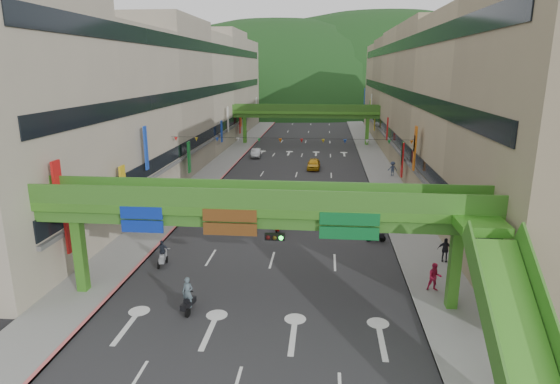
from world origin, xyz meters
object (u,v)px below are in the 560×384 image
(car_yellow, at_px, (314,164))
(pedestrian_red, at_px, (434,279))
(scooter_rider_near, at_px, (188,296))
(scooter_rider_mid, at_px, (296,211))
(overpass_near, at_px, (275,221))
(car_silver, at_px, (256,153))

(car_yellow, bearing_deg, pedestrian_red, -75.38)
(scooter_rider_near, distance_m, scooter_rider_mid, 17.42)
(overpass_near, distance_m, car_silver, 47.13)
(car_silver, height_order, car_yellow, car_yellow)
(car_silver, xyz_separation_m, pedestrian_red, (17.48, -43.62, 0.22))
(overpass_near, relative_size, scooter_rider_near, 13.23)
(scooter_rider_mid, distance_m, car_silver, 31.81)
(pedestrian_red, bearing_deg, overpass_near, -165.23)
(car_yellow, bearing_deg, scooter_rider_mid, -91.06)
(scooter_rider_mid, bearing_deg, pedestrian_red, -54.05)
(scooter_rider_near, height_order, car_silver, scooter_rider_near)
(scooter_rider_near, bearing_deg, overpass_near, 14.02)
(scooter_rider_near, xyz_separation_m, car_yellow, (5.99, 39.41, -0.28))
(overpass_near, xyz_separation_m, scooter_rider_near, (-4.80, -1.20, -4.21))
(scooter_rider_mid, bearing_deg, scooter_rider_near, -106.70)
(overpass_near, xyz_separation_m, pedestrian_red, (9.55, 2.62, -4.32))
(car_silver, bearing_deg, pedestrian_red, -72.54)
(pedestrian_red, bearing_deg, scooter_rider_near, -165.67)
(car_silver, distance_m, pedestrian_red, 46.99)
(car_silver, bearing_deg, overpass_near, -84.64)
(scooter_rider_near, relative_size, pedestrian_red, 1.20)
(scooter_rider_near, xyz_separation_m, pedestrian_red, (14.34, 3.82, -0.11))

